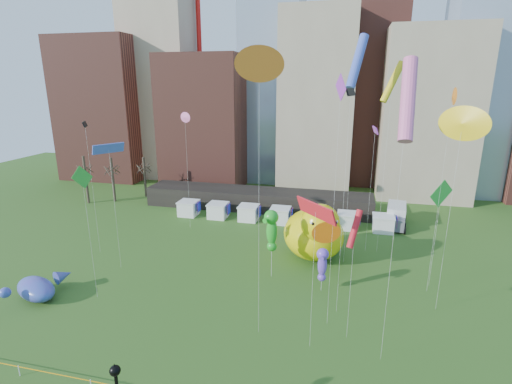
% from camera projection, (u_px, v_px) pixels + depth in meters
% --- Properties ---
extents(skyline, '(101.00, 23.00, 68.00)m').
position_uv_depth(skyline, '(310.00, 79.00, 76.23)').
color(skyline, brown).
rests_on(skyline, ground).
extents(pavilion, '(38.00, 6.00, 3.20)m').
position_uv_depth(pavilion, '(257.00, 199.00, 65.25)').
color(pavilion, black).
rests_on(pavilion, ground).
extents(vendor_tents, '(33.24, 2.80, 2.40)m').
position_uv_depth(vendor_tents, '(280.00, 216.00, 58.65)').
color(vendor_tents, white).
rests_on(vendor_tents, ground).
extents(bare_trees, '(8.44, 6.44, 8.50)m').
position_uv_depth(bare_trees, '(114.00, 179.00, 69.08)').
color(bare_trees, '#382B21').
rests_on(bare_trees, ground).
extents(big_duck, '(9.62, 10.85, 7.60)m').
position_uv_depth(big_duck, '(315.00, 232.00, 45.97)').
color(big_duck, yellow).
rests_on(big_duck, ground).
extents(small_duck, '(3.65, 4.31, 3.07)m').
position_uv_depth(small_duck, '(330.00, 242.00, 48.42)').
color(small_duck, white).
rests_on(small_duck, ground).
extents(seahorse_green, '(2.06, 2.30, 7.77)m').
position_uv_depth(seahorse_green, '(272.00, 227.00, 41.04)').
color(seahorse_green, silver).
rests_on(seahorse_green, ground).
extents(seahorse_purple, '(1.27, 1.58, 4.76)m').
position_uv_depth(seahorse_purple, '(322.00, 262.00, 38.82)').
color(seahorse_purple, silver).
rests_on(seahorse_purple, ground).
extents(whale_inflatable, '(5.96, 6.51, 2.33)m').
position_uv_depth(whale_inflatable, '(38.00, 288.00, 38.23)').
color(whale_inflatable, '#543EA9').
rests_on(whale_inflatable, ground).
extents(box_truck, '(3.52, 7.37, 3.02)m').
position_uv_depth(box_truck, '(396.00, 215.00, 57.62)').
color(box_truck, silver).
rests_on(box_truck, ground).
extents(kite_0, '(1.29, 1.78, 11.26)m').
position_uv_depth(kite_0, '(355.00, 229.00, 29.84)').
color(kite_0, silver).
rests_on(kite_0, ground).
extents(kite_1, '(1.34, 0.88, 16.81)m').
position_uv_depth(kite_1, '(185.00, 118.00, 52.73)').
color(kite_1, silver).
rests_on(kite_1, ground).
extents(kite_2, '(0.85, 1.97, 20.28)m').
position_uv_depth(kite_2, '(350.00, 96.00, 30.71)').
color(kite_2, silver).
rests_on(kite_2, ground).
extents(kite_3, '(2.36, 1.58, 11.55)m').
position_uv_depth(kite_3, '(441.00, 195.00, 38.06)').
color(kite_3, silver).
rests_on(kite_3, ground).
extents(kite_4, '(2.76, 2.03, 23.07)m').
position_uv_depth(kite_4, '(392.00, 82.00, 43.26)').
color(kite_4, silver).
rests_on(kite_4, ground).
extents(kite_5, '(2.38, 3.42, 25.63)m').
position_uv_depth(kite_5, '(357.00, 62.00, 39.87)').
color(kite_5, silver).
rests_on(kite_5, ground).
extents(kite_6, '(2.27, 1.72, 23.24)m').
position_uv_depth(kite_6, '(259.00, 64.00, 27.18)').
color(kite_6, silver).
rests_on(kite_6, ground).
extents(kite_7, '(0.87, 1.89, 21.40)m').
position_uv_depth(kite_7, '(340.00, 98.00, 28.99)').
color(kite_7, silver).
rests_on(kite_7, ground).
extents(kite_8, '(3.22, 3.40, 12.32)m').
position_uv_depth(kite_8, '(316.00, 211.00, 28.17)').
color(kite_8, silver).
rests_on(kite_8, ground).
extents(kite_9, '(1.11, 3.24, 22.38)m').
position_uv_depth(kite_9, '(408.00, 100.00, 24.54)').
color(kite_9, silver).
rests_on(kite_9, ground).
extents(kite_10, '(1.31, 1.97, 16.36)m').
position_uv_depth(kite_10, '(85.00, 126.00, 44.62)').
color(kite_10, silver).
rests_on(kite_10, ground).
extents(kite_11, '(0.63, 2.15, 13.47)m').
position_uv_depth(kite_11, '(83.00, 180.00, 35.26)').
color(kite_11, silver).
rests_on(kite_11, ground).
extents(kite_12, '(2.50, 2.11, 18.89)m').
position_uv_depth(kite_12, '(463.00, 124.00, 31.79)').
color(kite_12, silver).
rests_on(kite_12, ground).
extents(kite_13, '(2.21, 3.16, 14.48)m').
position_uv_depth(kite_13, '(109.00, 149.00, 40.92)').
color(kite_13, silver).
rests_on(kite_13, ground).
extents(kite_14, '(0.28, 1.57, 20.30)m').
position_uv_depth(kite_14, '(453.00, 97.00, 34.38)').
color(kite_14, silver).
rests_on(kite_14, ground).
extents(kite_15, '(0.66, 2.61, 15.74)m').
position_uv_depth(kite_15, '(375.00, 131.00, 45.00)').
color(kite_15, silver).
rests_on(kite_15, ground).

